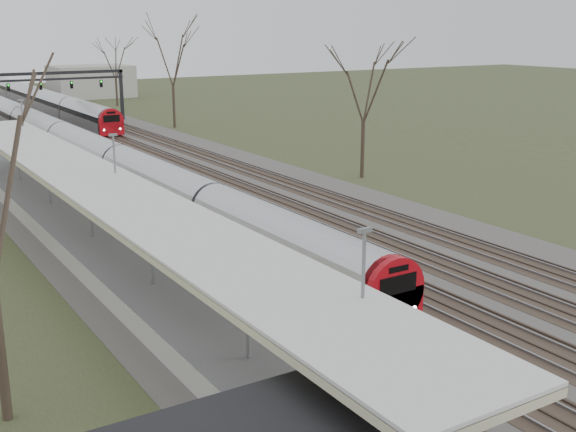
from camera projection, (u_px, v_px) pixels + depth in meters
name	position (u px, v px, depth m)	size (l,w,h in m)	color
track_bed	(128.00, 168.00, 58.12)	(24.00, 160.00, 0.22)	#474442
platform	(74.00, 230.00, 38.89)	(3.50, 69.00, 1.00)	#9E9B93
canopy	(95.00, 183.00, 34.31)	(4.10, 50.00, 3.11)	slate
signal_gantry	(33.00, 83.00, 81.48)	(21.00, 0.59, 6.08)	black
tree_east_far	(364.00, 81.00, 52.64)	(5.00, 5.00, 10.30)	#2D231C
train_near	(89.00, 152.00, 57.12)	(2.62, 75.21, 3.05)	#A4A6AE
train_far	(27.00, 95.00, 103.81)	(2.62, 75.21, 3.05)	#A4A6AE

